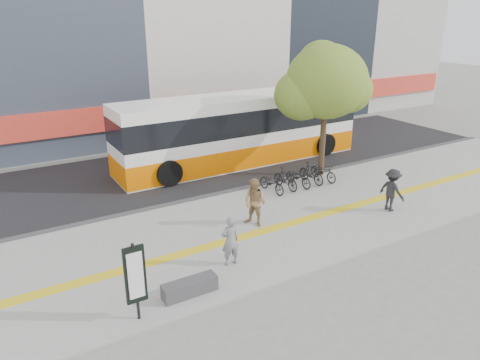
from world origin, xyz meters
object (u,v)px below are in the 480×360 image
street_tree (324,83)px  pedestrian_dark (392,190)px  pedestrian_tan (255,203)px  bus (241,131)px  signboard (135,276)px  bench (190,287)px  seated_woman (230,241)px

street_tree → pedestrian_dark: size_ratio=3.62×
pedestrian_tan → bus: bearing=125.3°
bus → signboard: bearing=-132.2°
pedestrian_tan → pedestrian_dark: bearing=45.3°
signboard → pedestrian_tan: size_ratio=1.21×
street_tree → pedestrian_tan: size_ratio=3.46×
bench → bus: bus is taller
bench → seated_woman: size_ratio=0.97×
signboard → pedestrian_tan: 6.39m
bench → street_tree: (9.78, 6.02, 4.21)m
bus → pedestrian_tan: 7.77m
bench → street_tree: 12.23m
signboard → seated_woman: (3.40, 1.15, -0.46)m
bench → signboard: 1.94m
bench → pedestrian_tan: 4.90m
pedestrian_tan → pedestrian_dark: (5.42, -1.66, -0.04)m
bench → pedestrian_dark: (9.38, 1.15, 0.65)m
bench → signboard: (-1.60, -0.31, 1.06)m
street_tree → bus: (-2.31, 3.68, -2.78)m
bench → seated_woman: (1.80, 0.84, 0.60)m
seated_woman → pedestrian_dark: pedestrian_dark is taller
seated_woman → signboard: bearing=23.3°
bus → bench: bearing=-127.6°
signboard → street_tree: street_tree is taller
signboard → pedestrian_dark: 11.09m
street_tree → pedestrian_tan: bearing=-151.1°
bus → seated_woman: 10.55m
bus → seated_woman: bus is taller
bench → signboard: size_ratio=0.73×
street_tree → pedestrian_tan: street_tree is taller
street_tree → pedestrian_dark: street_tree is taller
bus → pedestrian_dark: bus is taller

